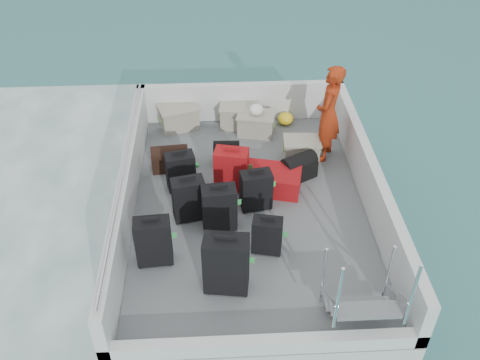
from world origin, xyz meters
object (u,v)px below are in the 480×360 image
object	(u,v)px
suitcase_2	(181,172)
suitcase_5	(231,170)
suitcase_7	(256,191)
suitcase_8	(273,180)
crate_2	(256,125)
suitcase_4	(219,209)
suitcase_6	(267,236)
crate_3	(302,150)
suitcase_0	(154,242)
passenger	(328,114)
crate_0	(179,118)
suitcase_3	(226,265)
suitcase_1	(189,199)
crate_1	(239,116)

from	to	relation	value
suitcase_2	suitcase_5	bearing A→B (deg)	-15.89
suitcase_7	suitcase_8	xyz separation A→B (m)	(0.28, 0.42, -0.14)
crate_2	suitcase_8	bearing A→B (deg)	-85.03
suitcase_4	suitcase_6	bearing A→B (deg)	-43.83
suitcase_5	crate_3	size ratio (longest dim) A/B	1.23
suitcase_0	passenger	size ratio (longest dim) A/B	0.43
crate_0	passenger	distance (m)	2.68
suitcase_7	crate_3	size ratio (longest dim) A/B	1.11
crate_0	crate_3	xyz separation A→B (m)	(2.02, -1.07, -0.02)
suitcase_5	crate_3	distance (m)	1.36
suitcase_2	suitcase_5	distance (m)	0.76
suitcase_2	suitcase_7	distance (m)	1.20
suitcase_4	passenger	bearing A→B (deg)	37.78
suitcase_3	suitcase_4	bearing A→B (deg)	101.14
suitcase_8	crate_2	bearing A→B (deg)	18.44
crate_3	suitcase_0	bearing A→B (deg)	-135.50
suitcase_1	suitcase_3	world-z (taller)	suitcase_3
suitcase_2	suitcase_3	world-z (taller)	suitcase_3
suitcase_3	passenger	world-z (taller)	passenger
suitcase_4	suitcase_5	distance (m)	0.89
crate_0	crate_1	world-z (taller)	crate_1
suitcase_6	crate_3	xyz separation A→B (m)	(0.75, 2.05, -0.10)
suitcase_1	passenger	world-z (taller)	passenger
suitcase_7	suitcase_6	bearing A→B (deg)	-94.80
suitcase_2	crate_2	distance (m)	1.90
suitcase_0	crate_3	size ratio (longest dim) A/B	1.26
suitcase_5	crate_2	xyz separation A→B (m)	(0.48, 1.48, -0.16)
crate_0	crate_1	bearing A→B (deg)	0.00
passenger	suitcase_5	bearing A→B (deg)	-40.19
suitcase_4	suitcase_6	distance (m)	0.78
crate_2	passenger	size ratio (longest dim) A/B	0.37
suitcase_0	suitcase_6	size ratio (longest dim) A/B	1.30
suitcase_3	suitcase_5	world-z (taller)	suitcase_3
suitcase_7	suitcase_8	world-z (taller)	suitcase_7
suitcase_0	crate_1	world-z (taller)	suitcase_0
suitcase_7	crate_2	distance (m)	1.96
suitcase_2	crate_1	distance (m)	1.97
suitcase_7	suitcase_8	distance (m)	0.53
crate_1	suitcase_3	bearing A→B (deg)	-95.29
suitcase_1	suitcase_5	world-z (taller)	suitcase_5
suitcase_6	suitcase_3	bearing A→B (deg)	-120.74
suitcase_7	crate_0	xyz separation A→B (m)	(-1.19, 2.23, -0.12)
suitcase_4	suitcase_0	bearing A→B (deg)	-149.44
suitcase_4	suitcase_5	size ratio (longest dim) A/B	1.01
crate_3	suitcase_7	bearing A→B (deg)	-125.51
suitcase_0	suitcase_4	xyz separation A→B (m)	(0.84, 0.60, -0.01)
suitcase_0	suitcase_7	bearing A→B (deg)	31.79
suitcase_2	passenger	bearing A→B (deg)	4.02
suitcase_1	suitcase_4	distance (m)	0.48
suitcase_1	crate_3	world-z (taller)	suitcase_1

